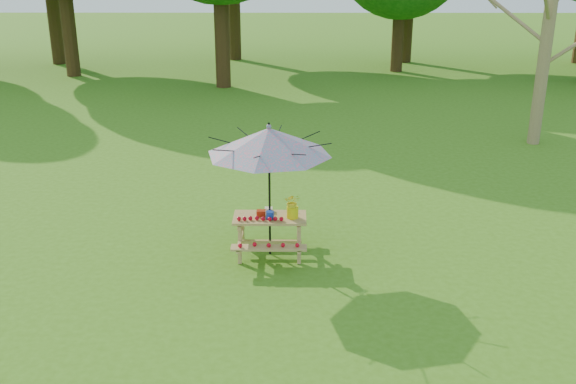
{
  "coord_description": "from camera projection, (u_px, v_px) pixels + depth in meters",
  "views": [
    {
      "loc": [
        -1.32,
        -5.1,
        4.6
      ],
      "look_at": [
        -1.39,
        4.68,
        1.1
      ],
      "focal_mm": 40.0,
      "sensor_mm": 36.0,
      "label": 1
    }
  ],
  "objects": [
    {
      "name": "patio_umbrella",
      "position": [
        269.0,
        141.0,
        10.1
      ],
      "size": [
        2.35,
        2.35,
        2.25
      ],
      "color": "black",
      "rests_on": "ground"
    },
    {
      "name": "picnic_table",
      "position": [
        270.0,
        236.0,
        10.65
      ],
      "size": [
        1.2,
        1.32,
        0.67
      ],
      "color": "#A87E4B",
      "rests_on": "ground"
    },
    {
      "name": "tomatoes_row",
      "position": [
        260.0,
        219.0,
        10.35
      ],
      "size": [
        0.77,
        0.13,
        0.07
      ],
      "primitive_type": null,
      "color": "red",
      "rests_on": "picnic_table"
    },
    {
      "name": "produce_bins",
      "position": [
        267.0,
        213.0,
        10.53
      ],
      "size": [
        0.29,
        0.45,
        0.13
      ],
      "color": "#A8260D",
      "rests_on": "picnic_table"
    },
    {
      "name": "flower_bucket",
      "position": [
        293.0,
        205.0,
        10.41
      ],
      "size": [
        0.26,
        0.22,
        0.42
      ],
      "color": "yellow",
      "rests_on": "picnic_table"
    }
  ]
}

